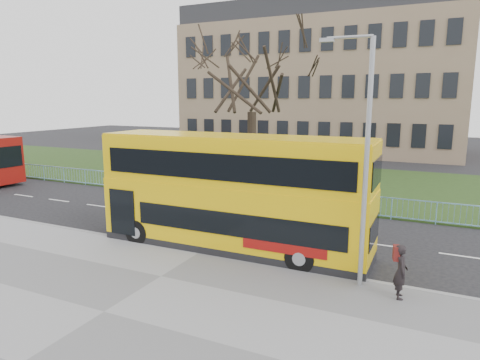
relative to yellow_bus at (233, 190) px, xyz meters
The scene contains 10 objects.
ground 2.57m from the yellow_bus, 148.95° to the left, with size 120.00×120.00×0.00m, color black.
pavement 6.71m from the yellow_bus, 97.80° to the right, with size 80.00×10.50×0.12m, color slate.
kerb 2.67m from the yellow_bus, 129.49° to the right, with size 80.00×0.20×0.14m, color gray.
grass_verge 15.02m from the yellow_bus, 93.30° to the left, with size 80.00×15.40×0.08m, color #203413.
guard_railing 7.39m from the yellow_bus, 96.84° to the left, with size 40.00×0.12×1.10m, color #7FBFE2, non-canonical shape.
bare_tree 11.76m from the yellow_bus, 110.13° to the left, with size 8.25×8.25×11.79m, color black, non-canonical shape.
civic_building 36.29m from the yellow_bus, 99.36° to the left, with size 30.00×15.00×14.00m, color #866D55.
yellow_bus is the anchor object (origin of this frame).
pedestrian 6.77m from the yellow_bus, 16.54° to the right, with size 0.59×0.38×1.61m, color black.
street_lamp 5.58m from the yellow_bus, 16.43° to the right, with size 1.59×0.22×7.50m.
Camera 1 is at (7.98, -14.90, 5.83)m, focal length 32.00 mm.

